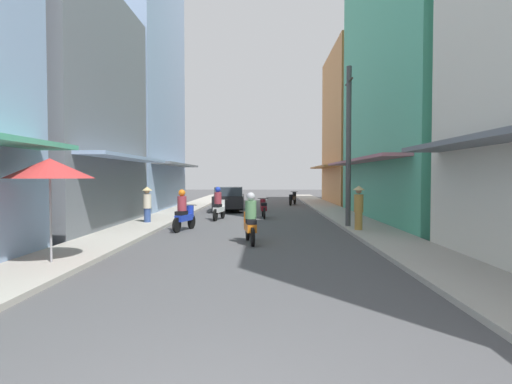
% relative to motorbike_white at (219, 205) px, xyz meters
% --- Properties ---
extents(ground_plane, '(94.36, 94.36, 0.00)m').
position_rel_motorbike_white_xyz_m(ground_plane, '(1.70, 0.53, -0.70)').
color(ground_plane, '#4C4C4F').
extents(sidewalk_left, '(1.91, 50.89, 0.12)m').
position_rel_motorbike_white_xyz_m(sidewalk_left, '(-2.76, 0.53, -0.64)').
color(sidewalk_left, '#ADA89E').
rests_on(sidewalk_left, ground).
extents(sidewalk_right, '(1.91, 50.89, 0.12)m').
position_rel_motorbike_white_xyz_m(sidewalk_right, '(6.17, 0.53, -0.64)').
color(sidewalk_right, '#ADA89E').
rests_on(sidewalk_right, ground).
extents(building_left_mid, '(7.05, 8.58, 9.43)m').
position_rel_motorbike_white_xyz_m(building_left_mid, '(-6.71, -3.33, 4.01)').
color(building_left_mid, slate).
rests_on(building_left_mid, ground).
extents(building_left_far, '(7.05, 9.87, 16.83)m').
position_rel_motorbike_white_xyz_m(building_left_far, '(-6.72, 6.20, 7.71)').
color(building_left_far, '#8CA5CC').
rests_on(building_left_far, ground).
extents(building_right_mid, '(7.05, 13.33, 17.94)m').
position_rel_motorbike_white_xyz_m(building_right_mid, '(10.13, 0.14, 8.26)').
color(building_right_mid, '#4CB28C').
rests_on(building_right_mid, ground).
extents(building_right_far, '(7.05, 9.17, 11.49)m').
position_rel_motorbike_white_xyz_m(building_right_far, '(10.12, 12.17, 5.04)').
color(building_right_far, '#D88C4C').
rests_on(building_right_far, ground).
extents(motorbike_white, '(0.60, 1.79, 1.58)m').
position_rel_motorbike_white_xyz_m(motorbike_white, '(0.00, 0.00, 0.00)').
color(motorbike_white, black).
rests_on(motorbike_white, ground).
extents(motorbike_orange, '(0.58, 1.80, 1.58)m').
position_rel_motorbike_white_xyz_m(motorbike_orange, '(1.73, -7.03, 0.00)').
color(motorbike_orange, black).
rests_on(motorbike_orange, ground).
extents(motorbike_blue, '(0.68, 1.77, 1.58)m').
position_rel_motorbike_white_xyz_m(motorbike_blue, '(-0.88, -4.09, 0.00)').
color(motorbike_blue, black).
rests_on(motorbike_blue, ground).
extents(motorbike_black, '(0.74, 1.75, 0.96)m').
position_rel_motorbike_white_xyz_m(motorbike_black, '(4.23, 10.87, -0.20)').
color(motorbike_black, black).
rests_on(motorbike_black, ground).
extents(motorbike_maroon, '(0.55, 1.81, 0.96)m').
position_rel_motorbike_white_xyz_m(motorbike_maroon, '(2.11, 1.05, -0.20)').
color(motorbike_maroon, black).
rests_on(motorbike_maroon, ground).
extents(parked_car, '(1.93, 4.17, 1.45)m').
position_rel_motorbike_white_xyz_m(parked_car, '(0.03, 5.30, 0.04)').
color(parked_car, black).
rests_on(parked_car, ground).
extents(pedestrian_far, '(0.44, 0.44, 1.73)m').
position_rel_motorbike_white_xyz_m(pedestrian_far, '(5.60, -4.56, 0.27)').
color(pedestrian_far, '#BF8C3F').
rests_on(pedestrian_far, ground).
extents(pedestrian_crossing, '(0.44, 0.44, 1.63)m').
position_rel_motorbike_white_xyz_m(pedestrian_crossing, '(-2.82, -2.16, 0.22)').
color(pedestrian_crossing, '#334C8C').
rests_on(pedestrian_crossing, ground).
extents(vendor_umbrella, '(1.92, 1.92, 2.46)m').
position_rel_motorbike_white_xyz_m(vendor_umbrella, '(-2.63, -10.61, 1.53)').
color(vendor_umbrella, '#99999E').
rests_on(vendor_umbrella, ground).
extents(utility_pole, '(0.20, 1.20, 6.36)m').
position_rel_motorbike_white_xyz_m(utility_pole, '(5.46, -3.33, 2.55)').
color(utility_pole, '#4C4C4F').
rests_on(utility_pole, ground).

